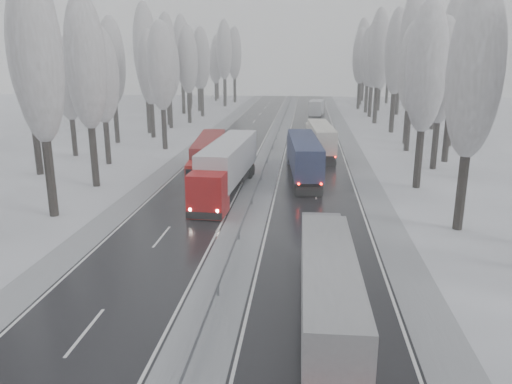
% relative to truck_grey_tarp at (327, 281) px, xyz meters
% --- Properties ---
extents(ground, '(260.00, 260.00, 0.00)m').
position_rel_truck_grey_tarp_xyz_m(ground, '(-5.37, -1.78, -2.14)').
color(ground, silver).
rests_on(ground, ground).
extents(carriageway_right, '(7.50, 200.00, 0.03)m').
position_rel_truck_grey_tarp_xyz_m(carriageway_right, '(-0.12, 28.22, -2.13)').
color(carriageway_right, black).
rests_on(carriageway_right, ground).
extents(carriageway_left, '(7.50, 200.00, 0.03)m').
position_rel_truck_grey_tarp_xyz_m(carriageway_left, '(-10.62, 28.22, -2.13)').
color(carriageway_left, black).
rests_on(carriageway_left, ground).
extents(median_slush, '(3.00, 200.00, 0.04)m').
position_rel_truck_grey_tarp_xyz_m(median_slush, '(-5.37, 28.22, -2.12)').
color(median_slush, '#9FA2A7').
rests_on(median_slush, ground).
extents(shoulder_right, '(2.40, 200.00, 0.04)m').
position_rel_truck_grey_tarp_xyz_m(shoulder_right, '(4.83, 28.22, -2.12)').
color(shoulder_right, '#9FA2A7').
rests_on(shoulder_right, ground).
extents(shoulder_left, '(2.40, 200.00, 0.04)m').
position_rel_truck_grey_tarp_xyz_m(shoulder_left, '(-15.57, 28.22, -2.12)').
color(shoulder_left, '#9FA2A7').
rests_on(shoulder_left, ground).
extents(median_guardrail, '(0.12, 200.00, 0.76)m').
position_rel_truck_grey_tarp_xyz_m(median_guardrail, '(-5.37, 28.21, -1.55)').
color(median_guardrail, slate).
rests_on(median_guardrail, ground).
extents(tree_16, '(3.60, 3.60, 16.53)m').
position_rel_truck_grey_tarp_xyz_m(tree_16, '(9.66, 13.89, 8.52)').
color(tree_16, black).
rests_on(tree_16, ground).
extents(tree_18, '(3.60, 3.60, 16.58)m').
position_rel_truck_grey_tarp_xyz_m(tree_18, '(9.13, 25.25, 8.56)').
color(tree_18, black).
rests_on(tree_18, ground).
extents(tree_19, '(3.60, 3.60, 14.57)m').
position_rel_truck_grey_tarp_xyz_m(tree_19, '(14.65, 29.25, 7.27)').
color(tree_19, black).
rests_on(tree_19, ground).
extents(tree_20, '(3.60, 3.60, 15.71)m').
position_rel_truck_grey_tarp_xyz_m(tree_20, '(12.52, 33.38, 8.00)').
color(tree_20, black).
rests_on(tree_20, ground).
extents(tree_21, '(3.60, 3.60, 18.62)m').
position_rel_truck_grey_tarp_xyz_m(tree_21, '(14.75, 37.38, 9.86)').
color(tree_21, black).
rests_on(tree_21, ground).
extents(tree_22, '(3.60, 3.60, 15.86)m').
position_rel_truck_grey_tarp_xyz_m(tree_22, '(11.65, 43.82, 8.10)').
color(tree_22, black).
rests_on(tree_22, ground).
extents(tree_23, '(3.60, 3.60, 13.55)m').
position_rel_truck_grey_tarp_xyz_m(tree_23, '(17.93, 47.82, 6.62)').
color(tree_23, black).
rests_on(tree_23, ground).
extents(tree_24, '(3.60, 3.60, 20.49)m').
position_rel_truck_grey_tarp_xyz_m(tree_24, '(12.52, 49.24, 11.04)').
color(tree_24, black).
rests_on(tree_24, ground).
extents(tree_25, '(3.60, 3.60, 19.44)m').
position_rel_truck_grey_tarp_xyz_m(tree_25, '(19.44, 53.24, 10.38)').
color(tree_25, black).
rests_on(tree_25, ground).
extents(tree_26, '(3.60, 3.60, 18.78)m').
position_rel_truck_grey_tarp_xyz_m(tree_26, '(12.19, 59.49, 9.96)').
color(tree_26, black).
rests_on(tree_26, ground).
extents(tree_27, '(3.60, 3.60, 17.62)m').
position_rel_truck_grey_tarp_xyz_m(tree_27, '(19.34, 63.49, 9.22)').
color(tree_27, black).
rests_on(tree_27, ground).
extents(tree_28, '(3.60, 3.60, 19.62)m').
position_rel_truck_grey_tarp_xyz_m(tree_28, '(10.97, 70.17, 10.49)').
color(tree_28, black).
rests_on(tree_28, ground).
extents(tree_29, '(3.60, 3.60, 18.11)m').
position_rel_truck_grey_tarp_xyz_m(tree_29, '(18.34, 74.17, 9.53)').
color(tree_29, black).
rests_on(tree_29, ground).
extents(tree_30, '(3.60, 3.60, 17.86)m').
position_rel_truck_grey_tarp_xyz_m(tree_30, '(11.19, 79.92, 9.37)').
color(tree_30, black).
rests_on(tree_30, ground).
extents(tree_31, '(3.60, 3.60, 18.58)m').
position_rel_truck_grey_tarp_xyz_m(tree_31, '(17.10, 83.92, 9.83)').
color(tree_31, black).
rests_on(tree_31, ground).
extents(tree_32, '(3.60, 3.60, 17.33)m').
position_rel_truck_grey_tarp_xyz_m(tree_32, '(11.26, 87.43, 9.04)').
color(tree_32, black).
rests_on(tree_32, ground).
extents(tree_33, '(3.60, 3.60, 14.33)m').
position_rel_truck_grey_tarp_xyz_m(tree_33, '(14.39, 91.43, 7.12)').
color(tree_33, black).
rests_on(tree_33, ground).
extents(tree_34, '(3.60, 3.60, 17.63)m').
position_rel_truck_grey_tarp_xyz_m(tree_34, '(10.36, 94.54, 9.23)').
color(tree_34, black).
rests_on(tree_34, ground).
extents(tree_35, '(3.60, 3.60, 18.25)m').
position_rel_truck_grey_tarp_xyz_m(tree_35, '(19.57, 98.54, 9.62)').
color(tree_35, black).
rests_on(tree_35, ground).
extents(tree_36, '(3.60, 3.60, 20.23)m').
position_rel_truck_grey_tarp_xyz_m(tree_36, '(11.66, 104.38, 10.88)').
color(tree_36, black).
rests_on(tree_36, ground).
extents(tree_37, '(3.60, 3.60, 16.37)m').
position_rel_truck_grey_tarp_xyz_m(tree_37, '(18.65, 108.38, 8.42)').
color(tree_37, black).
rests_on(tree_37, ground).
extents(tree_38, '(3.60, 3.60, 17.97)m').
position_rel_truck_grey_tarp_xyz_m(tree_38, '(13.36, 114.94, 9.44)').
color(tree_38, black).
rests_on(tree_38, ground).
extents(tree_39, '(3.60, 3.60, 16.19)m').
position_rel_truck_grey_tarp_xyz_m(tree_39, '(16.18, 118.94, 8.31)').
color(tree_39, black).
rests_on(tree_39, ground).
extents(tree_56, '(3.60, 3.60, 18.12)m').
position_rel_truck_grey_tarp_xyz_m(tree_56, '(-20.09, 13.92, 9.54)').
color(tree_56, black).
rests_on(tree_56, ground).
extents(tree_58, '(3.60, 3.60, 17.21)m').
position_rel_truck_grey_tarp_xyz_m(tree_58, '(-20.50, 22.78, 8.96)').
color(tree_58, black).
rests_on(tree_58, ground).
extents(tree_59, '(3.60, 3.60, 18.41)m').
position_rel_truck_grey_tarp_xyz_m(tree_59, '(-28.18, 26.78, 9.72)').
color(tree_59, black).
rests_on(tree_59, ground).
extents(tree_60, '(3.60, 3.60, 14.84)m').
position_rel_truck_grey_tarp_xyz_m(tree_60, '(-23.12, 32.42, 7.45)').
color(tree_60, black).
rests_on(tree_60, ground).
extents(tree_61, '(3.60, 3.60, 13.95)m').
position_rel_truck_grey_tarp_xyz_m(tree_61, '(-28.89, 36.42, 6.87)').
color(tree_61, black).
rests_on(tree_61, ground).
extents(tree_62, '(3.60, 3.60, 16.04)m').
position_rel_truck_grey_tarp_xyz_m(tree_62, '(-19.32, 41.95, 8.21)').
color(tree_62, black).
rests_on(tree_62, ground).
extents(tree_63, '(3.60, 3.60, 16.88)m').
position_rel_truck_grey_tarp_xyz_m(tree_63, '(-27.22, 45.95, 8.75)').
color(tree_63, black).
rests_on(tree_63, ground).
extents(tree_64, '(3.60, 3.60, 15.42)m').
position_rel_truck_grey_tarp_xyz_m(tree_64, '(-23.63, 50.93, 7.81)').
color(tree_64, black).
rests_on(tree_64, ground).
extents(tree_65, '(3.60, 3.60, 19.48)m').
position_rel_truck_grey_tarp_xyz_m(tree_65, '(-25.43, 54.93, 10.40)').
color(tree_65, black).
rests_on(tree_65, ground).
extents(tree_66, '(3.60, 3.60, 15.23)m').
position_rel_truck_grey_tarp_xyz_m(tree_66, '(-23.53, 60.57, 7.69)').
color(tree_66, black).
rests_on(tree_66, ground).
extents(tree_67, '(3.60, 3.60, 17.09)m').
position_rel_truck_grey_tarp_xyz_m(tree_67, '(-24.92, 64.57, 8.89)').
color(tree_67, black).
rests_on(tree_67, ground).
extents(tree_68, '(3.60, 3.60, 16.65)m').
position_rel_truck_grey_tarp_xyz_m(tree_68, '(-21.95, 67.33, 8.60)').
color(tree_68, black).
rests_on(tree_68, ground).
extents(tree_69, '(3.60, 3.60, 19.35)m').
position_rel_truck_grey_tarp_xyz_m(tree_69, '(-26.79, 71.33, 10.32)').
color(tree_69, black).
rests_on(tree_69, ground).
extents(tree_70, '(3.60, 3.60, 17.09)m').
position_rel_truck_grey_tarp_xyz_m(tree_70, '(-21.70, 77.41, 8.88)').
color(tree_70, black).
rests_on(tree_70, ground).
extents(tree_71, '(3.60, 3.60, 19.61)m').
position_rel_truck_grey_tarp_xyz_m(tree_71, '(-26.46, 81.41, 10.48)').
color(tree_71, black).
rests_on(tree_71, ground).
extents(tree_72, '(3.60, 3.60, 15.11)m').
position_rel_truck_grey_tarp_xyz_m(tree_72, '(-24.30, 86.75, 7.62)').
color(tree_72, black).
rests_on(tree_72, ground).
extents(tree_73, '(3.60, 3.60, 17.22)m').
position_rel_truck_grey_tarp_xyz_m(tree_73, '(-27.19, 90.75, 8.96)').
color(tree_73, black).
rests_on(tree_73, ground).
extents(tree_74, '(3.60, 3.60, 19.68)m').
position_rel_truck_grey_tarp_xyz_m(tree_74, '(-20.45, 97.55, 10.53)').
color(tree_74, black).
rests_on(tree_74, ground).
extents(tree_75, '(3.60, 3.60, 18.60)m').
position_rel_truck_grey_tarp_xyz_m(tree_75, '(-29.57, 101.55, 9.84)').
color(tree_75, black).
rests_on(tree_75, ground).
extents(tree_76, '(3.60, 3.60, 18.55)m').
position_rel_truck_grey_tarp_xyz_m(tree_76, '(-19.42, 106.94, 9.81)').
color(tree_76, black).
rests_on(tree_76, ground).
extents(tree_77, '(3.60, 3.60, 14.32)m').
position_rel_truck_grey_tarp_xyz_m(tree_77, '(-25.03, 110.94, 7.12)').
color(tree_77, black).
rests_on(tree_77, ground).
extents(tree_78, '(3.60, 3.60, 19.55)m').
position_rel_truck_grey_tarp_xyz_m(tree_78, '(-22.93, 113.53, 10.45)').
color(tree_78, black).
rests_on(tree_78, ground).
extents(tree_79, '(3.60, 3.60, 17.07)m').
position_rel_truck_grey_tarp_xyz_m(tree_79, '(-25.70, 117.53, 8.87)').
color(tree_79, black).
rests_on(tree_79, ground).
extents(truck_grey_tarp, '(2.45, 14.36, 3.67)m').
position_rel_truck_grey_tarp_xyz_m(truck_grey_tarp, '(0.00, 0.00, 0.00)').
color(truck_grey_tarp, '#57565C').
rests_on(truck_grey_tarp, ground).
extents(truck_blue_box, '(3.88, 16.08, 4.09)m').
position_rel_truck_grey_tarp_xyz_m(truck_blue_box, '(-1.37, 28.01, 0.24)').
color(truck_blue_box, '#1B2144').
rests_on(truck_blue_box, ground).
extents(truck_cream_box, '(3.48, 14.82, 3.77)m').
position_rel_truck_grey_tarp_xyz_m(truck_cream_box, '(0.58, 40.21, 0.06)').
color(truck_cream_box, beige).
rests_on(truck_cream_box, ground).
extents(box_truck_distant, '(3.47, 8.28, 3.00)m').
position_rel_truck_grey_tarp_xyz_m(box_truck_distant, '(0.92, 81.38, -0.62)').
color(box_truck_distant, silver).
rests_on(box_truck_distant, ground).
extents(truck_red_white, '(3.64, 17.39, 4.43)m').
position_rel_truck_grey_tarp_xyz_m(truck_red_white, '(-7.97, 21.62, 0.44)').
color(truck_red_white, '#A3090A').
rests_on(truck_red_white, ground).
extents(truck_red_red, '(3.69, 15.05, 3.83)m').
position_rel_truck_grey_tarp_xyz_m(truck_red_red, '(-10.67, 27.01, 0.09)').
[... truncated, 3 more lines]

